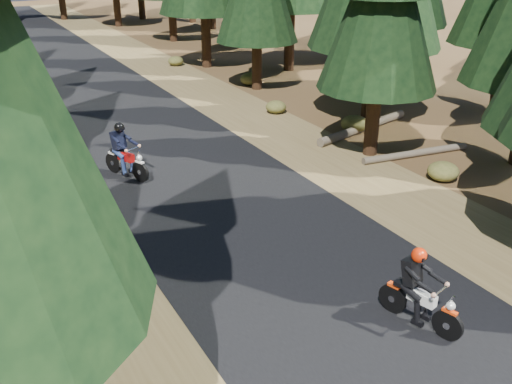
{
  "coord_description": "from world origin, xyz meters",
  "views": [
    {
      "loc": [
        -6.09,
        -9.54,
        6.86
      ],
      "look_at": [
        0.0,
        1.5,
        1.1
      ],
      "focal_mm": 40.0,
      "sensor_mm": 36.0,
      "label": 1
    }
  ],
  "objects_px": {
    "log_near": "(364,127)",
    "rider_lead": "(421,301)",
    "log_far": "(416,153)",
    "rider_follow": "(126,160)"
  },
  "relations": [
    {
      "from": "rider_lead",
      "to": "rider_follow",
      "type": "height_order",
      "value": "rider_follow"
    },
    {
      "from": "log_near",
      "to": "log_far",
      "type": "relative_size",
      "value": 1.25
    },
    {
      "from": "log_far",
      "to": "rider_lead",
      "type": "xyz_separation_m",
      "value": [
        -6.32,
        -6.79,
        0.42
      ]
    },
    {
      "from": "log_near",
      "to": "rider_lead",
      "type": "bearing_deg",
      "value": -138.74
    },
    {
      "from": "log_near",
      "to": "rider_lead",
      "type": "distance_m",
      "value": 11.72
    },
    {
      "from": "log_near",
      "to": "rider_follow",
      "type": "relative_size",
      "value": 2.56
    },
    {
      "from": "rider_follow",
      "to": "log_near",
      "type": "bearing_deg",
      "value": 156.57
    },
    {
      "from": "log_near",
      "to": "log_far",
      "type": "bearing_deg",
      "value": -108.21
    },
    {
      "from": "log_far",
      "to": "rider_follow",
      "type": "height_order",
      "value": "rider_follow"
    },
    {
      "from": "rider_lead",
      "to": "log_near",
      "type": "bearing_deg",
      "value": -139.1
    }
  ]
}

